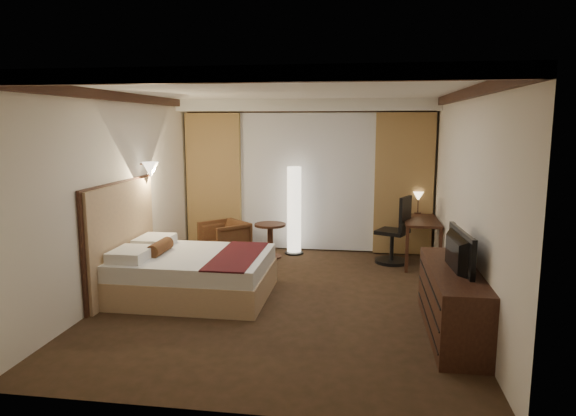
# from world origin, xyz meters

# --- Properties ---
(floor) EXTENTS (4.50, 5.50, 0.01)m
(floor) POSITION_xyz_m (0.00, 0.00, 0.00)
(floor) COLOR #302212
(floor) RESTS_ON ground
(ceiling) EXTENTS (4.50, 5.50, 0.01)m
(ceiling) POSITION_xyz_m (0.00, 0.00, 2.70)
(ceiling) COLOR white
(ceiling) RESTS_ON back_wall
(back_wall) EXTENTS (4.50, 0.02, 2.70)m
(back_wall) POSITION_xyz_m (0.00, 2.75, 1.35)
(back_wall) COLOR #EEE8CE
(back_wall) RESTS_ON floor
(left_wall) EXTENTS (0.02, 5.50, 2.70)m
(left_wall) POSITION_xyz_m (-2.25, 0.00, 1.35)
(left_wall) COLOR #EEE8CE
(left_wall) RESTS_ON floor
(right_wall) EXTENTS (0.02, 5.50, 2.70)m
(right_wall) POSITION_xyz_m (2.25, 0.00, 1.35)
(right_wall) COLOR #EEE8CE
(right_wall) RESTS_ON floor
(crown_molding) EXTENTS (4.50, 5.50, 0.12)m
(crown_molding) POSITION_xyz_m (0.00, 0.00, 2.64)
(crown_molding) COLOR black
(crown_molding) RESTS_ON ceiling
(soffit) EXTENTS (4.50, 0.50, 0.20)m
(soffit) POSITION_xyz_m (0.00, 2.50, 2.60)
(soffit) COLOR white
(soffit) RESTS_ON ceiling
(curtain_sheer) EXTENTS (2.48, 0.04, 2.45)m
(curtain_sheer) POSITION_xyz_m (0.00, 2.67, 1.25)
(curtain_sheer) COLOR silver
(curtain_sheer) RESTS_ON back_wall
(curtain_left_drape) EXTENTS (1.00, 0.14, 2.45)m
(curtain_left_drape) POSITION_xyz_m (-1.70, 2.61, 1.25)
(curtain_left_drape) COLOR #9F7249
(curtain_left_drape) RESTS_ON back_wall
(curtain_right_drape) EXTENTS (1.00, 0.14, 2.45)m
(curtain_right_drape) POSITION_xyz_m (1.70, 2.61, 1.25)
(curtain_right_drape) COLOR #9F7249
(curtain_right_drape) RESTS_ON back_wall
(wall_sconce) EXTENTS (0.24, 0.24, 0.24)m
(wall_sconce) POSITION_xyz_m (-2.09, 0.71, 1.62)
(wall_sconce) COLOR white
(wall_sconce) RESTS_ON left_wall
(bed) EXTENTS (1.98, 1.54, 0.58)m
(bed) POSITION_xyz_m (-1.20, -0.06, 0.29)
(bed) COLOR white
(bed) RESTS_ON floor
(headboard) EXTENTS (0.12, 1.84, 1.50)m
(headboard) POSITION_xyz_m (-2.20, -0.06, 0.75)
(headboard) COLOR tan
(headboard) RESTS_ON floor
(armchair) EXTENTS (0.94, 0.94, 0.71)m
(armchair) POSITION_xyz_m (-1.32, 1.88, 0.35)
(armchair) COLOR #542819
(armchair) RESTS_ON floor
(side_table) EXTENTS (0.54, 0.54, 0.59)m
(side_table) POSITION_xyz_m (-0.55, 2.05, 0.30)
(side_table) COLOR black
(side_table) RESTS_ON floor
(floor_lamp) EXTENTS (0.33, 0.33, 1.56)m
(floor_lamp) POSITION_xyz_m (-0.18, 2.37, 0.78)
(floor_lamp) COLOR white
(floor_lamp) RESTS_ON floor
(desk) EXTENTS (0.55, 1.27, 0.75)m
(desk) POSITION_xyz_m (1.95, 2.06, 0.38)
(desk) COLOR black
(desk) RESTS_ON floor
(desk_lamp) EXTENTS (0.18, 0.18, 0.34)m
(desk_lamp) POSITION_xyz_m (1.95, 2.55, 0.92)
(desk_lamp) COLOR #FFD899
(desk_lamp) RESTS_ON desk
(office_chair) EXTENTS (0.72, 0.72, 1.13)m
(office_chair) POSITION_xyz_m (1.50, 2.01, 0.57)
(office_chair) COLOR black
(office_chair) RESTS_ON floor
(dresser) EXTENTS (0.50, 1.91, 0.74)m
(dresser) POSITION_xyz_m (2.00, -0.85, 0.37)
(dresser) COLOR black
(dresser) RESTS_ON floor
(television) EXTENTS (0.63, 1.02, 0.13)m
(television) POSITION_xyz_m (1.97, -0.85, 1.02)
(television) COLOR black
(television) RESTS_ON dresser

